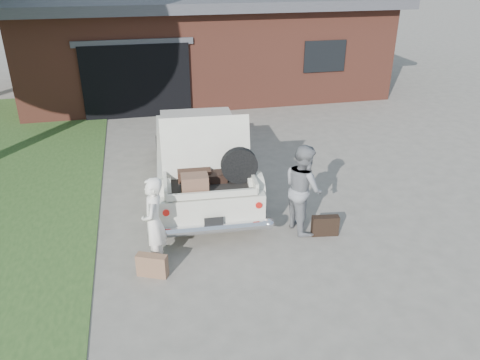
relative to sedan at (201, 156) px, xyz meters
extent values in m
plane|color=gray|center=(0.37, -2.69, -0.71)|extent=(90.00, 90.00, 0.00)
cube|color=brown|center=(1.37, 8.81, 0.79)|extent=(12.00, 7.00, 3.00)
cube|color=black|center=(-1.13, 5.36, 0.39)|extent=(3.20, 0.30, 2.20)
cube|color=#4C4C51|center=(-1.13, 5.29, 1.54)|extent=(3.50, 0.12, 0.18)
cube|color=black|center=(4.87, 5.29, 0.89)|extent=(1.40, 0.08, 1.00)
cube|color=silver|center=(0.00, 0.04, -0.12)|extent=(2.07, 4.82, 0.61)
cube|color=#AAA296|center=(0.02, 0.32, 0.42)|extent=(1.67, 1.98, 0.49)
cube|color=black|center=(0.07, 1.21, 0.40)|extent=(1.47, 0.16, 0.42)
cube|color=black|center=(-0.04, -0.58, 0.40)|extent=(1.47, 0.16, 0.42)
cylinder|color=black|center=(-0.93, -1.52, -0.40)|extent=(0.24, 0.63, 0.62)
cylinder|color=black|center=(0.73, -1.62, -0.40)|extent=(0.24, 0.63, 0.62)
cylinder|color=black|center=(-0.73, 1.69, -0.40)|extent=(0.24, 0.63, 0.62)
cylinder|color=black|center=(0.93, 1.59, -0.40)|extent=(0.24, 0.63, 0.62)
cylinder|color=silver|center=(-0.14, -2.37, -0.33)|extent=(1.94, 0.29, 0.17)
cylinder|color=#A5140F|center=(-0.91, -2.26, 0.02)|extent=(0.12, 0.10, 0.11)
cylinder|color=#A5140F|center=(0.63, -2.35, 0.02)|extent=(0.12, 0.10, 0.11)
cube|color=black|center=(-0.15, -2.39, -0.19)|extent=(0.32, 0.04, 0.16)
cube|color=black|center=(-0.11, -1.76, 0.20)|extent=(1.52, 1.12, 0.04)
cube|color=silver|center=(-0.86, -1.71, 0.30)|extent=(0.12, 1.04, 0.17)
cube|color=silver|center=(0.65, -1.80, 0.30)|extent=(0.12, 1.04, 0.17)
cube|color=silver|center=(-0.14, -2.27, 0.26)|extent=(1.51, 0.15, 0.11)
cube|color=silver|center=(-0.08, -1.37, 0.75)|extent=(1.60, 0.40, 1.06)
cube|color=#3E261A|center=(-0.33, -1.50, 0.32)|extent=(0.61, 0.41, 0.19)
cube|color=brown|center=(-0.39, -2.04, 0.38)|extent=(0.46, 0.32, 0.31)
cube|color=black|center=(-0.02, -1.67, 0.30)|extent=(0.50, 0.34, 0.15)
cylinder|color=black|center=(0.42, -1.83, 0.54)|extent=(0.65, 0.19, 0.64)
imported|color=white|center=(-1.13, -2.60, 0.05)|extent=(0.45, 0.61, 1.52)
imported|color=gray|center=(1.52, -2.09, 0.10)|extent=(0.73, 0.88, 1.63)
cube|color=#896045|center=(-1.22, -2.92, -0.53)|extent=(0.50, 0.34, 0.37)
cube|color=black|center=(1.86, -2.40, -0.53)|extent=(0.49, 0.22, 0.37)
camera|label=1|loc=(-1.22, -9.03, 3.81)|focal=35.00mm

